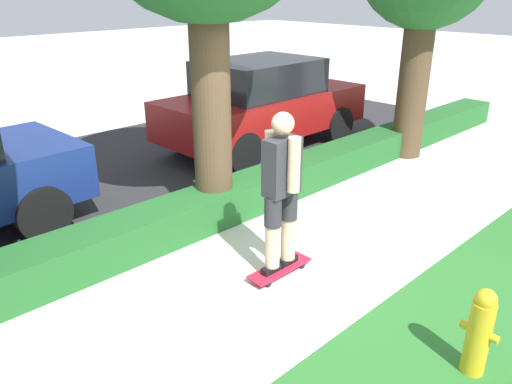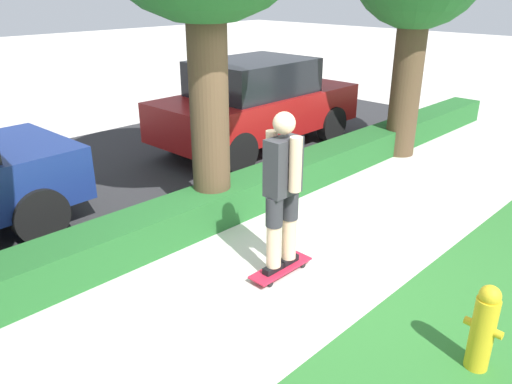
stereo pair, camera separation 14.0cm
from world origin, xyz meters
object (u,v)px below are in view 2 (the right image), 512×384
(skateboard, at_px, (281,268))
(fire_hydrant, at_px, (483,328))
(skater_person, at_px, (283,189))
(parked_car_middle, at_px, (257,103))

(skateboard, relative_size, fire_hydrant, 1.00)
(skater_person, xyz_separation_m, fire_hydrant, (0.05, -2.13, -0.61))
(fire_hydrant, bearing_deg, parked_car_middle, 61.22)
(skater_person, relative_size, parked_car_middle, 0.42)
(skater_person, height_order, parked_car_middle, skater_person)
(skateboard, xyz_separation_m, fire_hydrant, (0.05, -2.13, 0.33))
(skateboard, height_order, parked_car_middle, parked_car_middle)
(fire_hydrant, bearing_deg, skater_person, 91.46)
(parked_car_middle, xyz_separation_m, fire_hydrant, (-3.06, -5.58, -0.47))
(skateboard, distance_m, parked_car_middle, 4.72)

